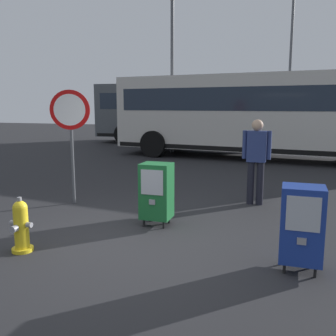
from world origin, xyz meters
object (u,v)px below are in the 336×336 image
at_px(newspaper_box_primary, 156,191).
at_px(stop_sign, 71,123).
at_px(pedestrian, 256,157).
at_px(bus_near, 260,112).
at_px(fire_hydrant, 21,226).
at_px(bus_far, 200,110).
at_px(street_light_near_left, 172,61).
at_px(newspaper_box_secondary, 302,224).
at_px(street_light_near_right, 291,55).

height_order(newspaper_box_primary, stop_sign, stop_sign).
distance_m(pedestrian, bus_near, 6.66).
bearing_deg(fire_hydrant, stop_sign, 106.39).
height_order(fire_hydrant, bus_near, bus_near).
relative_size(bus_far, street_light_near_left, 1.69).
bearing_deg(stop_sign, fire_hydrant, -73.61).
height_order(newspaper_box_secondary, street_light_near_left, street_light_near_left).
bearing_deg(stop_sign, bus_near, 69.02).
relative_size(fire_hydrant, street_light_near_left, 0.12).
relative_size(fire_hydrant, newspaper_box_secondary, 0.73).
bearing_deg(street_light_near_right, street_light_near_left, -126.28).
distance_m(newspaper_box_secondary, bus_near, 9.66).
distance_m(newspaper_box_secondary, pedestrian, 3.04).
xyz_separation_m(newspaper_box_secondary, street_light_near_left, (-4.85, 10.35, 3.13)).
height_order(bus_far, street_light_near_right, street_light_near_right).
bearing_deg(bus_far, newspaper_box_primary, -84.07).
distance_m(bus_near, bus_far, 5.84).
xyz_separation_m(bus_near, street_light_near_left, (-3.58, 0.84, 2.00)).
bearing_deg(street_light_near_left, pedestrian, -61.34).
relative_size(bus_near, bus_far, 1.01).
bearing_deg(fire_hydrant, bus_far, 94.15).
distance_m(fire_hydrant, stop_sign, 2.77).
bearing_deg(newspaper_box_secondary, street_light_near_right, 91.25).
relative_size(fire_hydrant, bus_near, 0.07).
height_order(newspaper_box_secondary, street_light_near_right, street_light_near_right).
height_order(newspaper_box_secondary, bus_far, bus_far).
distance_m(stop_sign, street_light_near_right, 15.40).
distance_m(bus_far, street_light_near_right, 5.51).
relative_size(newspaper_box_primary, bus_far, 0.10).
relative_size(newspaper_box_primary, stop_sign, 0.46).
bearing_deg(bus_far, stop_sign, -92.64).
xyz_separation_m(stop_sign, street_light_near_right, (3.86, 14.63, 2.90)).
xyz_separation_m(fire_hydrant, bus_near, (2.25, 10.04, 1.36)).
bearing_deg(bus_far, street_light_near_left, -98.03).
xyz_separation_m(fire_hydrant, street_light_near_left, (-1.33, 10.88, 3.35)).
distance_m(bus_near, street_light_near_left, 4.18).
height_order(newspaper_box_secondary, pedestrian, pedestrian).
bearing_deg(newspaper_box_primary, street_light_near_left, 106.02).
height_order(fire_hydrant, newspaper_box_primary, newspaper_box_primary).
bearing_deg(street_light_near_right, pedestrian, -91.81).
height_order(stop_sign, pedestrian, stop_sign).
bearing_deg(newspaper_box_primary, fire_hydrant, -129.47).
relative_size(bus_near, street_light_near_right, 1.36).
bearing_deg(fire_hydrant, newspaper_box_secondary, 8.59).
xyz_separation_m(stop_sign, bus_near, (2.94, 7.67, 0.11)).
distance_m(pedestrian, street_light_near_right, 14.02).
height_order(pedestrian, bus_near, bus_near).
xyz_separation_m(newspaper_box_primary, stop_sign, (-2.03, 0.75, 1.03)).
height_order(newspaper_box_primary, pedestrian, pedestrian).
relative_size(newspaper_box_secondary, pedestrian, 0.61).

